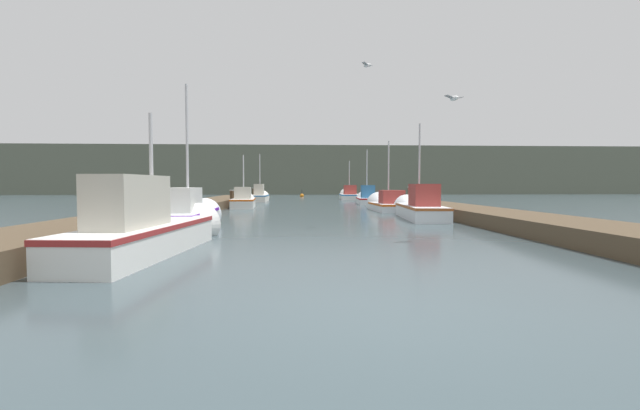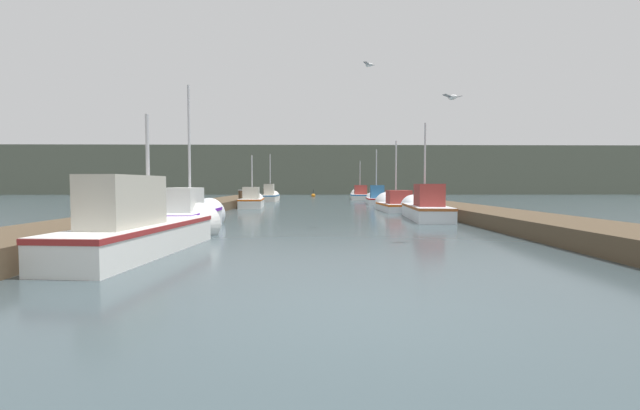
{
  "view_description": "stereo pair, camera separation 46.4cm",
  "coord_description": "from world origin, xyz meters",
  "px_view_note": "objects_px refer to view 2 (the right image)",
  "views": [
    {
      "loc": [
        -0.95,
        -4.6,
        1.48
      ],
      "look_at": [
        -0.25,
        8.38,
        0.85
      ],
      "focal_mm": 24.0,
      "sensor_mm": 36.0,
      "label": 1
    },
    {
      "loc": [
        -0.49,
        -4.62,
        1.48
      ],
      "look_at": [
        -0.25,
        8.38,
        0.85
      ],
      "focal_mm": 24.0,
      "sensor_mm": 36.0,
      "label": 2
    }
  ],
  "objects_px": {
    "fishing_boat_7": "(360,195)",
    "mooring_piling_1": "(417,199)",
    "channel_buoy": "(313,196)",
    "fishing_boat_3": "(394,205)",
    "seagull_1": "(369,65)",
    "fishing_boat_6": "(270,196)",
    "mooring_piling_2": "(240,198)",
    "fishing_boat_4": "(252,201)",
    "fishing_boat_5": "(376,198)",
    "seagull_lead": "(453,97)",
    "mooring_piling_0": "(265,193)",
    "fishing_boat_1": "(191,215)",
    "fishing_boat_0": "(151,228)",
    "fishing_boat_2": "(423,208)"
  },
  "relations": [
    {
      "from": "fishing_boat_1",
      "to": "seagull_1",
      "type": "distance_m",
      "value": 7.7
    },
    {
      "from": "fishing_boat_7",
      "to": "mooring_piling_0",
      "type": "xyz_separation_m",
      "value": [
        -9.75,
        1.47,
        0.17
      ]
    },
    {
      "from": "fishing_boat_6",
      "to": "mooring_piling_2",
      "type": "relative_size",
      "value": 4.4
    },
    {
      "from": "mooring_piling_1",
      "to": "channel_buoy",
      "type": "relative_size",
      "value": 1.36
    },
    {
      "from": "fishing_boat_7",
      "to": "seagull_lead",
      "type": "relative_size",
      "value": 11.83
    },
    {
      "from": "fishing_boat_1",
      "to": "seagull_1",
      "type": "bearing_deg",
      "value": 4.52
    },
    {
      "from": "fishing_boat_6",
      "to": "mooring_piling_0",
      "type": "distance_m",
      "value": 6.31
    },
    {
      "from": "fishing_boat_1",
      "to": "fishing_boat_6",
      "type": "distance_m",
      "value": 24.44
    },
    {
      "from": "fishing_boat_5",
      "to": "seagull_1",
      "type": "bearing_deg",
      "value": -94.92
    },
    {
      "from": "fishing_boat_4",
      "to": "channel_buoy",
      "type": "xyz_separation_m",
      "value": [
        4.05,
        23.45,
        -0.27
      ]
    },
    {
      "from": "channel_buoy",
      "to": "mooring_piling_2",
      "type": "bearing_deg",
      "value": -101.47
    },
    {
      "from": "fishing_boat_5",
      "to": "mooring_piling_0",
      "type": "height_order",
      "value": "fishing_boat_5"
    },
    {
      "from": "fishing_boat_4",
      "to": "channel_buoy",
      "type": "relative_size",
      "value": 5.13
    },
    {
      "from": "fishing_boat_0",
      "to": "channel_buoy",
      "type": "height_order",
      "value": "fishing_boat_0"
    },
    {
      "from": "mooring_piling_2",
      "to": "seagull_1",
      "type": "xyz_separation_m",
      "value": [
        6.58,
        -13.38,
        4.91
      ]
    },
    {
      "from": "fishing_boat_0",
      "to": "fishing_boat_1",
      "type": "distance_m",
      "value": 4.31
    },
    {
      "from": "fishing_boat_0",
      "to": "seagull_lead",
      "type": "relative_size",
      "value": 11.27
    },
    {
      "from": "fishing_boat_4",
      "to": "fishing_boat_5",
      "type": "height_order",
      "value": "fishing_boat_5"
    },
    {
      "from": "fishing_boat_2",
      "to": "seagull_1",
      "type": "relative_size",
      "value": 12.42
    },
    {
      "from": "seagull_lead",
      "to": "mooring_piling_2",
      "type": "bearing_deg",
      "value": 91.9
    },
    {
      "from": "channel_buoy",
      "to": "fishing_boat_1",
      "type": "bearing_deg",
      "value": -96.14
    },
    {
      "from": "fishing_boat_0",
      "to": "seagull_1",
      "type": "height_order",
      "value": "seagull_1"
    },
    {
      "from": "fishing_boat_6",
      "to": "fishing_boat_5",
      "type": "bearing_deg",
      "value": -30.98
    },
    {
      "from": "seagull_lead",
      "to": "fishing_boat_5",
      "type": "bearing_deg",
      "value": 62.7
    },
    {
      "from": "fishing_boat_5",
      "to": "fishing_boat_0",
      "type": "bearing_deg",
      "value": -105.73
    },
    {
      "from": "fishing_boat_4",
      "to": "mooring_piling_2",
      "type": "bearing_deg",
      "value": -168.66
    },
    {
      "from": "mooring_piling_0",
      "to": "fishing_boat_3",
      "type": "bearing_deg",
      "value": -64.6
    },
    {
      "from": "fishing_boat_6",
      "to": "mooring_piling_2",
      "type": "height_order",
      "value": "fishing_boat_6"
    },
    {
      "from": "fishing_boat_2",
      "to": "fishing_boat_7",
      "type": "distance_m",
      "value": 24.27
    },
    {
      "from": "fishing_boat_6",
      "to": "mooring_piling_1",
      "type": "height_order",
      "value": "fishing_boat_6"
    },
    {
      "from": "seagull_lead",
      "to": "channel_buoy",
      "type": "bearing_deg",
      "value": 71.08
    },
    {
      "from": "fishing_boat_1",
      "to": "fishing_boat_2",
      "type": "relative_size",
      "value": 0.84
    },
    {
      "from": "fishing_boat_1",
      "to": "channel_buoy",
      "type": "distance_m",
      "value": 37.85
    },
    {
      "from": "fishing_boat_3",
      "to": "seagull_1",
      "type": "bearing_deg",
      "value": -107.04
    },
    {
      "from": "mooring_piling_2",
      "to": "channel_buoy",
      "type": "height_order",
      "value": "mooring_piling_2"
    },
    {
      "from": "channel_buoy",
      "to": "fishing_boat_7",
      "type": "bearing_deg",
      "value": -61.22
    },
    {
      "from": "fishing_boat_7",
      "to": "mooring_piling_1",
      "type": "relative_size",
      "value": 4.81
    },
    {
      "from": "fishing_boat_2",
      "to": "seagull_lead",
      "type": "xyz_separation_m",
      "value": [
        -1.4,
        -8.01,
        3.21
      ]
    },
    {
      "from": "fishing_boat_3",
      "to": "seagull_lead",
      "type": "height_order",
      "value": "fishing_boat_3"
    },
    {
      "from": "fishing_boat_3",
      "to": "fishing_boat_1",
      "type": "bearing_deg",
      "value": -130.92
    },
    {
      "from": "fishing_boat_0",
      "to": "mooring_piling_1",
      "type": "relative_size",
      "value": 4.58
    },
    {
      "from": "fishing_boat_6",
      "to": "fishing_boat_3",
      "type": "bearing_deg",
      "value": -58.21
    },
    {
      "from": "fishing_boat_4",
      "to": "mooring_piling_1",
      "type": "xyz_separation_m",
      "value": [
        9.89,
        -3.89,
        0.27
      ]
    },
    {
      "from": "fishing_boat_5",
      "to": "fishing_boat_3",
      "type": "bearing_deg",
      "value": -87.33
    },
    {
      "from": "fishing_boat_5",
      "to": "seagull_lead",
      "type": "xyz_separation_m",
      "value": [
        -1.4,
        -22.16,
        3.26
      ]
    },
    {
      "from": "fishing_boat_3",
      "to": "channel_buoy",
      "type": "distance_m",
      "value": 27.66
    },
    {
      "from": "fishing_boat_3",
      "to": "fishing_boat_4",
      "type": "bearing_deg",
      "value": 154.68
    },
    {
      "from": "channel_buoy",
      "to": "fishing_boat_4",
      "type": "bearing_deg",
      "value": -99.79
    },
    {
      "from": "seagull_1",
      "to": "fishing_boat_0",
      "type": "bearing_deg",
      "value": -10.11
    },
    {
      "from": "fishing_boat_0",
      "to": "fishing_boat_7",
      "type": "relative_size",
      "value": 0.95
    }
  ]
}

